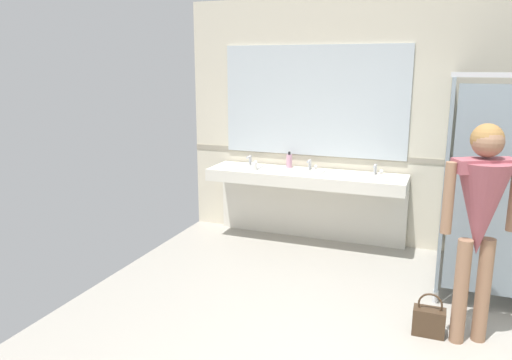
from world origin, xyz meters
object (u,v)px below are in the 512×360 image
person_standing (481,207)px  handbag (429,321)px  soap_dispenser (289,161)px  paper_cup (254,166)px

person_standing → handbag: person_standing is taller
person_standing → soap_dispenser: size_ratio=8.74×
handbag → soap_dispenser: soap_dispenser is taller
person_standing → paper_cup: person_standing is taller
person_standing → paper_cup: bearing=147.0°
handbag → person_standing: bearing=3.2°
paper_cup → soap_dispenser: bearing=38.4°
person_standing → handbag: 1.01m
handbag → paper_cup: 2.75m
handbag → soap_dispenser: (-1.76, 1.85, 0.85)m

